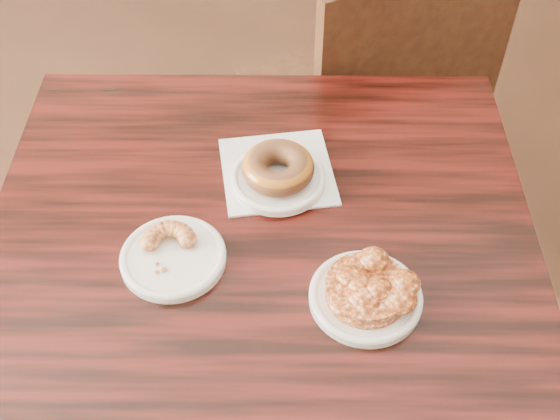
{
  "coord_description": "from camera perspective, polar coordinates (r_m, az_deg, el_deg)",
  "views": [
    {
      "loc": [
        -0.13,
        -0.79,
        1.56
      ],
      "look_at": [
        -0.05,
        -0.11,
        0.8
      ],
      "focal_mm": 45.0,
      "sensor_mm": 36.0,
      "label": 1
    }
  ],
  "objects": [
    {
      "name": "cruller_fragment",
      "position": [
        1.02,
        -8.79,
        -3.23
      ],
      "size": [
        0.09,
        0.09,
        0.03
      ],
      "primitive_type": null,
      "color": "#642B14",
      "rests_on": "plate_cruller"
    },
    {
      "name": "plate_donut",
      "position": [
        1.12,
        -0.16,
        2.51
      ],
      "size": [
        0.15,
        0.15,
        0.01
      ],
      "primitive_type": "cylinder",
      "color": "white",
      "rests_on": "napkin"
    },
    {
      "name": "glazed_donut",
      "position": [
        1.1,
        -0.16,
        3.46
      ],
      "size": [
        0.11,
        0.11,
        0.04
      ],
      "primitive_type": "torus",
      "color": "brown",
      "rests_on": "plate_donut"
    },
    {
      "name": "chair_far",
      "position": [
        1.77,
        6.15,
        8.97
      ],
      "size": [
        0.63,
        0.63,
        0.9
      ],
      "primitive_type": null,
      "rotation": [
        0.0,
        0.0,
        3.47
      ],
      "color": "black",
      "rests_on": "floor"
    },
    {
      "name": "plate_fritter",
      "position": [
        0.99,
        6.95,
        -7.07
      ],
      "size": [
        0.16,
        0.16,
        0.01
      ],
      "primitive_type": "cylinder",
      "color": "white",
      "rests_on": "cafe_table"
    },
    {
      "name": "floor",
      "position": [
        1.75,
        1.09,
        -14.94
      ],
      "size": [
        5.0,
        5.0,
        0.0
      ],
      "primitive_type": "plane",
      "color": "black",
      "rests_on": "ground"
    },
    {
      "name": "plate_cruller",
      "position": [
        1.03,
        -8.67,
        -3.87
      ],
      "size": [
        0.15,
        0.15,
        0.01
      ],
      "primitive_type": "cylinder",
      "color": "white",
      "rests_on": "cafe_table"
    },
    {
      "name": "apple_fritter",
      "position": [
        0.97,
        7.09,
        -6.23
      ],
      "size": [
        0.16,
        0.16,
        0.04
      ],
      "primitive_type": null,
      "color": "#401606",
      "rests_on": "plate_fritter"
    },
    {
      "name": "cafe_table",
      "position": [
        1.35,
        -1.31,
        -13.09
      ],
      "size": [
        0.93,
        0.93,
        0.75
      ],
      "primitive_type": "cube",
      "rotation": [
        0.0,
        0.0,
        -0.13
      ],
      "color": "black",
      "rests_on": "floor"
    },
    {
      "name": "napkin",
      "position": [
        1.15,
        -0.21,
        3.16
      ],
      "size": [
        0.18,
        0.18,
        0.0
      ],
      "primitive_type": "cube",
      "rotation": [
        0.0,
        0.0,
        0.03
      ],
      "color": "white",
      "rests_on": "cafe_table"
    }
  ]
}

